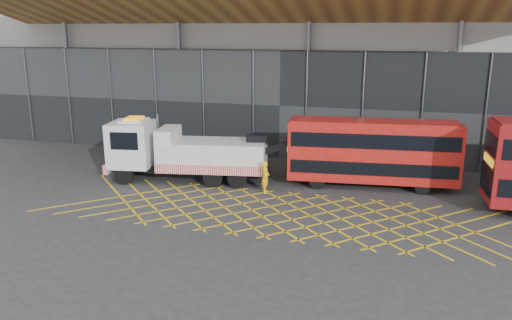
% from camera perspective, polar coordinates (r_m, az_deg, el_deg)
% --- Properties ---
extents(ground_plane, '(120.00, 120.00, 0.00)m').
position_cam_1_polar(ground_plane, '(28.09, -6.77, -5.06)').
color(ground_plane, '#2A2A2D').
extents(road_markings, '(26.36, 7.16, 0.01)m').
position_cam_1_polar(road_markings, '(26.68, 2.84, -6.04)').
color(road_markings, gold).
rests_on(road_markings, ground_plane).
extents(construction_building, '(55.00, 23.97, 18.00)m').
position_cam_1_polar(construction_building, '(43.55, 4.93, 14.03)').
color(construction_building, gray).
rests_on(construction_building, ground_plane).
extents(recovery_truck, '(11.92, 4.46, 4.13)m').
position_cam_1_polar(recovery_truck, '(32.07, -8.48, 0.94)').
color(recovery_truck, black).
rests_on(recovery_truck, ground_plane).
extents(bus_towed, '(10.38, 3.45, 4.14)m').
position_cam_1_polar(bus_towed, '(31.20, 13.13, 1.07)').
color(bus_towed, '#AD140F').
rests_on(bus_towed, ground_plane).
extents(worker, '(0.57, 0.77, 1.92)m').
position_cam_1_polar(worker, '(29.61, 1.10, -1.95)').
color(worker, yellow).
rests_on(worker, ground_plane).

